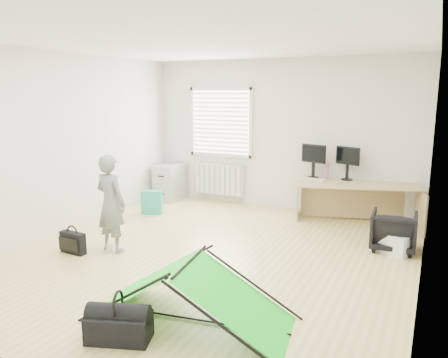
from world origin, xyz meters
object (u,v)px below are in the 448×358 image
at_px(person, 111,203).
at_px(monitor_left, 313,166).
at_px(thermos, 327,171).
at_px(storage_crate, 393,242).
at_px(duffel_bag, 119,327).
at_px(monitor_right, 347,168).
at_px(desk, 356,204).
at_px(filing_cabinet, 170,182).
at_px(office_chair, 394,231).
at_px(laptop_bag, 73,243).
at_px(kite, 190,291).

bearing_deg(person, monitor_left, -116.79).
xyz_separation_m(thermos, storage_crate, (1.22, -1.35, -0.66)).
bearing_deg(duffel_bag, thermos, 62.40).
distance_m(monitor_right, person, 3.89).
distance_m(desk, thermos, 0.76).
bearing_deg(storage_crate, filing_cabinet, 164.03).
relative_size(desk, thermos, 7.45).
xyz_separation_m(office_chair, laptop_bag, (-3.80, -1.99, -0.12)).
xyz_separation_m(monitor_right, duffel_bag, (-1.02, -4.66, -0.76)).
relative_size(office_chair, person, 0.45).
bearing_deg(person, desk, -127.71).
bearing_deg(office_chair, storage_crate, 90.94).
bearing_deg(storage_crate, monitor_left, 138.24).
distance_m(desk, laptop_bag, 4.34).
distance_m(thermos, office_chair, 1.83).
xyz_separation_m(office_chair, kite, (-1.51, -2.83, 0.03)).
relative_size(desk, office_chair, 3.35).
distance_m(monitor_right, laptop_bag, 4.44).
bearing_deg(desk, thermos, 139.46).
bearing_deg(monitor_right, person, -108.23).
bearing_deg(monitor_right, duffel_bag, -80.09).
distance_m(monitor_right, office_chair, 1.66).
distance_m(desk, filing_cabinet, 3.63).
xyz_separation_m(office_chair, storage_crate, (0.01, -0.09, -0.13)).
distance_m(thermos, laptop_bag, 4.20).
xyz_separation_m(desk, office_chair, (0.67, -1.01, -0.07)).
bearing_deg(monitor_right, thermos, -155.08).
height_order(thermos, duffel_bag, thermos).
xyz_separation_m(filing_cabinet, thermos, (3.09, 0.12, 0.45)).
xyz_separation_m(monitor_right, kite, (-0.63, -4.10, -0.58)).
bearing_deg(laptop_bag, monitor_left, 57.30).
distance_m(filing_cabinet, kite, 4.85).
xyz_separation_m(monitor_left, thermos, (0.21, 0.07, -0.08)).
xyz_separation_m(filing_cabinet, duffel_bag, (2.41, -4.53, -0.24)).
xyz_separation_m(monitor_right, office_chair, (0.88, -1.27, -0.61)).
distance_m(monitor_left, thermos, 0.24).
distance_m(monitor_left, duffel_bag, 4.66).
bearing_deg(kite, filing_cabinet, 116.26).
bearing_deg(monitor_right, office_chair, -33.24).
distance_m(kite, duffel_bag, 0.70).
relative_size(desk, filing_cabinet, 2.77).
distance_m(desk, monitor_left, 0.95).
xyz_separation_m(desk, kite, (-0.84, -3.84, -0.04)).
bearing_deg(monitor_left, storage_crate, -25.03).
height_order(monitor_left, storage_crate, monitor_left).
height_order(desk, thermos, thermos).
xyz_separation_m(desk, thermos, (-0.55, 0.25, 0.47)).
bearing_deg(kite, duffel_bag, -133.18).
bearing_deg(monitor_left, desk, 3.55).
relative_size(desk, laptop_bag, 5.11).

